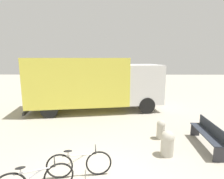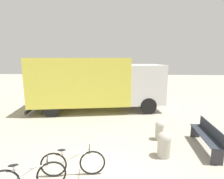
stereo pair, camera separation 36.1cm
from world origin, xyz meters
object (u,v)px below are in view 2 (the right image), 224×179
(bollard_near_bench, at_px, (164,143))
(bollard_far_bench, at_px, (159,130))
(delivery_truck, at_px, (96,82))
(park_bench, at_px, (207,135))
(bicycle_middle, at_px, (73,163))
(bicycle_near, at_px, (28,178))

(bollard_near_bench, height_order, bollard_far_bench, bollard_near_bench)
(delivery_truck, xyz_separation_m, bollard_near_bench, (2.91, -5.07, -1.28))
(bollard_far_bench, bearing_deg, bollard_near_bench, -95.13)
(park_bench, height_order, bicycle_middle, park_bench)
(delivery_truck, bearing_deg, bicycle_middle, -96.09)
(park_bench, xyz_separation_m, bicycle_near, (-5.09, -2.27, -0.15))
(delivery_truck, xyz_separation_m, bicycle_near, (-0.59, -6.79, -1.35))
(delivery_truck, distance_m, bollard_far_bench, 5.08)
(bicycle_near, distance_m, bicycle_middle, 1.09)
(bicycle_near, bearing_deg, bollard_far_bench, 18.06)
(bicycle_middle, distance_m, bollard_near_bench, 2.84)
(bicycle_near, distance_m, bollard_near_bench, 3.90)
(delivery_truck, distance_m, bollard_near_bench, 5.98)
(delivery_truck, distance_m, park_bench, 6.49)
(bicycle_near, bearing_deg, delivery_truck, 64.15)
(bicycle_middle, height_order, bollard_far_bench, bicycle_middle)
(bicycle_near, distance_m, bollard_far_bench, 4.64)
(park_bench, distance_m, bicycle_middle, 4.52)
(bicycle_near, bearing_deg, park_bench, 3.12)
(delivery_truck, relative_size, bollard_far_bench, 10.64)
(delivery_truck, relative_size, bicycle_near, 4.95)
(park_bench, height_order, bollard_near_bench, park_bench)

